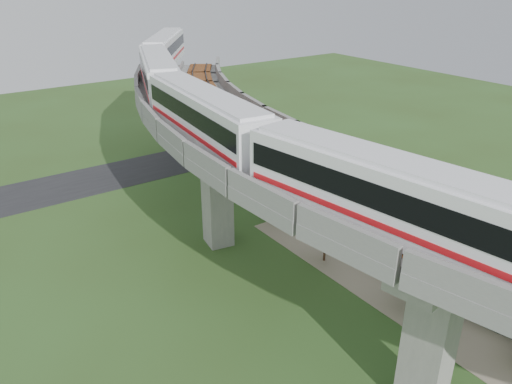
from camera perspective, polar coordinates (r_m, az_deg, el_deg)
ground at (r=35.29m, az=3.49°, el=-13.12°), size 160.00×160.00×0.00m
dirt_lot at (r=43.10m, az=20.07°, el=-7.11°), size 18.00×26.00×0.04m
asphalt_road at (r=58.67m, az=-15.05°, el=2.06°), size 60.00×8.00×0.03m
viaduct at (r=33.03m, az=9.11°, el=2.00°), size 19.58×73.98×11.40m
metro_train at (r=41.00m, az=-5.76°, el=11.36°), size 18.50×59.76×3.64m
fence at (r=40.70m, az=14.41°, el=-7.06°), size 3.87×38.73×1.50m
tree_0 at (r=56.87m, az=-2.05°, el=4.35°), size 2.87×2.87×3.22m
tree_1 at (r=50.61m, az=-0.14°, el=2.08°), size 2.52×2.52×3.34m
tree_2 at (r=45.40m, az=2.88°, el=-0.88°), size 2.26×2.26×3.08m
tree_3 at (r=39.45m, az=7.96°, el=-4.95°), size 1.99×1.99×3.15m
tree_4 at (r=35.57m, az=18.14°, el=-8.87°), size 3.14×3.14×4.02m
car_white at (r=38.53m, az=23.42°, el=-10.62°), size 1.66×3.62×1.20m
car_red at (r=42.95m, az=18.08°, el=-5.95°), size 3.87×2.68×1.21m
car_dark at (r=46.34m, az=16.11°, el=-3.34°), size 4.29×1.91×1.22m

